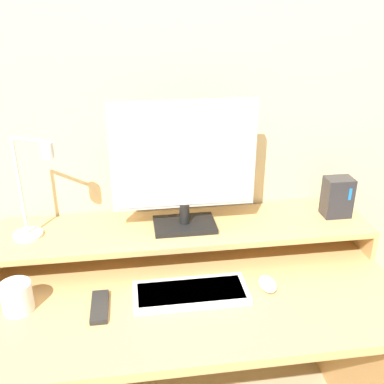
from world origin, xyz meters
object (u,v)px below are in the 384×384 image
(remote_control, at_px, (100,307))
(mug, at_px, (17,297))
(router_dock, at_px, (337,197))
(keyboard, at_px, (191,293))
(monitor, at_px, (184,164))
(desk_lamp, at_px, (32,197))
(mouse, at_px, (268,284))

(remote_control, bearing_deg, mug, 172.65)
(router_dock, distance_m, keyboard, 0.67)
(monitor, height_order, keyboard, monitor)
(monitor, relative_size, mug, 5.22)
(desk_lamp, height_order, remote_control, desk_lamp)
(remote_control, xyz_separation_m, mug, (-0.24, 0.03, 0.04))
(router_dock, height_order, remote_control, router_dock)
(keyboard, bearing_deg, mouse, 0.78)
(router_dock, height_order, keyboard, router_dock)
(mouse, distance_m, mug, 0.79)
(monitor, distance_m, keyboard, 0.43)
(desk_lamp, height_order, mouse, desk_lamp)
(desk_lamp, bearing_deg, mouse, -17.55)
(mug, bearing_deg, remote_control, -7.35)
(desk_lamp, distance_m, remote_control, 0.43)
(monitor, relative_size, desk_lamp, 1.37)
(remote_control, bearing_deg, router_dock, 18.10)
(remote_control, relative_size, mug, 1.57)
(desk_lamp, bearing_deg, mug, -98.42)
(mouse, height_order, remote_control, mouse)
(monitor, height_order, remote_control, monitor)
(monitor, bearing_deg, mouse, -45.44)
(mug, bearing_deg, router_dock, 12.83)
(desk_lamp, xyz_separation_m, router_dock, (1.08, 0.02, -0.08))
(desk_lamp, relative_size, mug, 3.81)
(keyboard, bearing_deg, monitor, 87.09)
(router_dock, bearing_deg, mug, -167.17)
(monitor, height_order, router_dock, monitor)
(monitor, relative_size, router_dock, 3.28)
(keyboard, relative_size, mouse, 4.00)
(router_dock, height_order, mug, router_dock)
(keyboard, bearing_deg, mug, 179.51)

